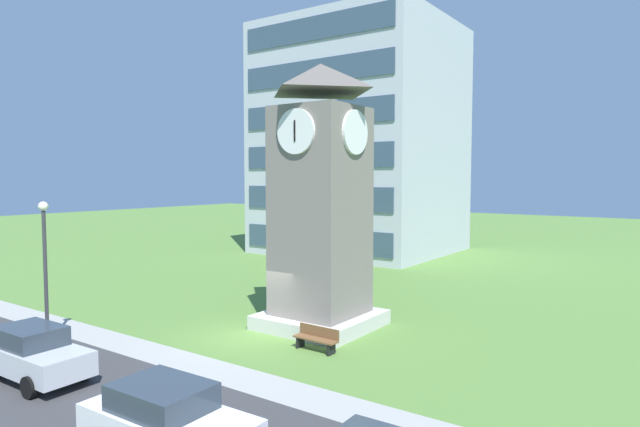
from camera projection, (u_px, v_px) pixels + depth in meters
ground_plane at (253, 336)px, 21.89m from camera, size 160.00×160.00×0.00m
street_asphalt at (60, 404)px, 15.31m from camera, size 120.00×7.20×0.01m
kerb_strip at (181, 361)px, 18.90m from camera, size 120.00×1.60×0.01m
office_building at (361, 140)px, 46.75m from camera, size 14.69×13.76×19.20m
clock_tower at (321, 210)px, 22.92m from camera, size 4.43×4.43×11.13m
park_bench at (317, 338)px, 19.99m from camera, size 1.82×0.55×0.88m
street_lamp at (45, 256)px, 20.49m from camera, size 0.36×0.36×5.49m
tree_near_tower at (330, 227)px, 31.48m from camera, size 3.24×3.24×5.16m
parked_car_silver at (33, 353)px, 17.09m from camera, size 4.21×1.99×1.69m
parked_car_white at (167, 421)px, 12.34m from camera, size 4.33×2.13×1.69m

